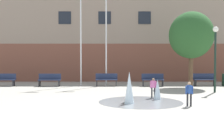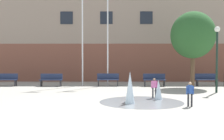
% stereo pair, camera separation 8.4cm
% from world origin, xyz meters
% --- Properties ---
extents(ground_plane, '(100.00, 100.00, 0.00)m').
position_xyz_m(ground_plane, '(0.00, 0.00, 0.00)').
color(ground_plane, '#9E998E').
extents(library_building, '(36.00, 6.05, 7.47)m').
position_xyz_m(library_building, '(0.00, 18.07, 3.74)').
color(library_building, brown).
rests_on(library_building, ground).
extents(splash_fountain, '(3.73, 3.73, 1.38)m').
position_xyz_m(splash_fountain, '(1.73, 3.53, 0.52)').
color(splash_fountain, gray).
rests_on(splash_fountain, ground).
extents(park_bench_left_of_flagpoles, '(1.60, 0.44, 0.91)m').
position_xyz_m(park_bench_left_of_flagpoles, '(-7.17, 10.89, 0.48)').
color(park_bench_left_of_flagpoles, '#28282D').
rests_on(park_bench_left_of_flagpoles, ground).
extents(park_bench_under_left_flagpole, '(1.60, 0.44, 0.91)m').
position_xyz_m(park_bench_under_left_flagpole, '(-3.86, 10.77, 0.48)').
color(park_bench_under_left_flagpole, '#28282D').
rests_on(park_bench_under_left_flagpole, ground).
extents(park_bench_center, '(1.60, 0.44, 0.91)m').
position_xyz_m(park_bench_center, '(0.24, 11.01, 0.48)').
color(park_bench_center, '#28282D').
rests_on(park_bench_center, ground).
extents(park_bench_near_trashcan, '(1.60, 0.44, 0.91)m').
position_xyz_m(park_bench_near_trashcan, '(3.60, 10.85, 0.48)').
color(park_bench_near_trashcan, '#28282D').
rests_on(park_bench_near_trashcan, ground).
extents(park_bench_far_right, '(1.60, 0.44, 0.91)m').
position_xyz_m(park_bench_far_right, '(7.42, 11.04, 0.48)').
color(park_bench_far_right, '#28282D').
rests_on(park_bench_far_right, ground).
extents(child_in_fountain, '(0.31, 0.23, 0.99)m').
position_xyz_m(child_in_fountain, '(3.74, 2.40, 0.58)').
color(child_in_fountain, '#28282D').
rests_on(child_in_fountain, ground).
extents(child_with_pink_shirt, '(0.31, 0.23, 0.99)m').
position_xyz_m(child_with_pink_shirt, '(2.67, 4.76, 0.58)').
color(child_with_pink_shirt, '#28282D').
rests_on(child_with_pink_shirt, ground).
extents(flagpole_left, '(0.80, 0.10, 7.87)m').
position_xyz_m(flagpole_left, '(-1.64, 11.45, 4.18)').
color(flagpole_left, silver).
rests_on(flagpole_left, ground).
extents(flagpole_right, '(0.80, 0.10, 7.44)m').
position_xyz_m(flagpole_right, '(0.24, 11.45, 3.96)').
color(flagpole_right, silver).
rests_on(flagpole_right, ground).
extents(lamp_post_right_lane, '(0.32, 0.32, 3.81)m').
position_xyz_m(lamp_post_right_lane, '(6.61, 7.09, 2.50)').
color(lamp_post_right_lane, '#192D23').
rests_on(lamp_post_right_lane, ground).
extents(street_tree_near_building, '(3.05, 3.05, 5.24)m').
position_xyz_m(street_tree_near_building, '(6.13, 10.14, 3.61)').
color(street_tree_near_building, brown).
rests_on(street_tree_near_building, ground).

